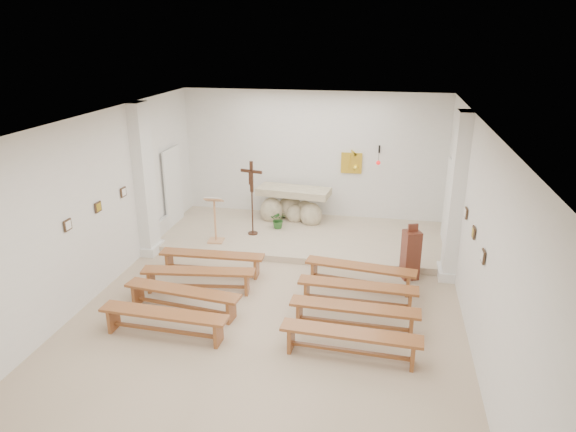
% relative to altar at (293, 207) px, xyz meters
% --- Properties ---
extents(ground, '(7.00, 10.00, 0.00)m').
position_rel_altar_xyz_m(ground, '(0.42, -4.40, -0.53)').
color(ground, '#C7AC90').
rests_on(ground, ground).
extents(wall_left, '(0.02, 10.00, 3.50)m').
position_rel_altar_xyz_m(wall_left, '(-3.07, -4.40, 1.22)').
color(wall_left, white).
rests_on(wall_left, ground).
extents(wall_right, '(0.02, 10.00, 3.50)m').
position_rel_altar_xyz_m(wall_right, '(3.91, -4.40, 1.22)').
color(wall_right, white).
rests_on(wall_right, ground).
extents(wall_back, '(7.00, 0.02, 3.50)m').
position_rel_altar_xyz_m(wall_back, '(0.42, 0.59, 1.22)').
color(wall_back, white).
rests_on(wall_back, ground).
extents(ceiling, '(7.00, 10.00, 0.02)m').
position_rel_altar_xyz_m(ceiling, '(0.42, -4.40, 2.96)').
color(ceiling, silver).
rests_on(ceiling, wall_back).
extents(sanctuary_platform, '(6.98, 3.00, 0.15)m').
position_rel_altar_xyz_m(sanctuary_platform, '(0.42, -0.90, -0.45)').
color(sanctuary_platform, tan).
rests_on(sanctuary_platform, ground).
extents(pilaster_left, '(0.26, 0.55, 3.50)m').
position_rel_altar_xyz_m(pilaster_left, '(-2.95, -2.40, 1.22)').
color(pilaster_left, white).
rests_on(pilaster_left, ground).
extents(pilaster_right, '(0.26, 0.55, 3.50)m').
position_rel_altar_xyz_m(pilaster_right, '(3.79, -2.40, 1.22)').
color(pilaster_right, white).
rests_on(pilaster_right, ground).
extents(gold_wall_relief, '(0.55, 0.04, 0.55)m').
position_rel_altar_xyz_m(gold_wall_relief, '(1.47, 0.56, 1.12)').
color(gold_wall_relief, yellow).
rests_on(gold_wall_relief, wall_back).
extents(sanctuary_lamp, '(0.11, 0.36, 0.44)m').
position_rel_altar_xyz_m(sanctuary_lamp, '(2.17, 0.30, 1.28)').
color(sanctuary_lamp, black).
rests_on(sanctuary_lamp, wall_back).
extents(station_frame_left_front, '(0.03, 0.20, 0.20)m').
position_rel_altar_xyz_m(station_frame_left_front, '(-3.05, -5.20, 1.19)').
color(station_frame_left_front, '#3F2B1B').
rests_on(station_frame_left_front, wall_left).
extents(station_frame_left_mid, '(0.03, 0.20, 0.20)m').
position_rel_altar_xyz_m(station_frame_left_mid, '(-3.05, -4.20, 1.19)').
color(station_frame_left_mid, '#3F2B1B').
rests_on(station_frame_left_mid, wall_left).
extents(station_frame_left_rear, '(0.03, 0.20, 0.20)m').
position_rel_altar_xyz_m(station_frame_left_rear, '(-3.05, -3.20, 1.19)').
color(station_frame_left_rear, '#3F2B1B').
rests_on(station_frame_left_rear, wall_left).
extents(station_frame_right_front, '(0.03, 0.20, 0.20)m').
position_rel_altar_xyz_m(station_frame_right_front, '(3.89, -5.20, 1.19)').
color(station_frame_right_front, '#3F2B1B').
rests_on(station_frame_right_front, wall_right).
extents(station_frame_right_mid, '(0.03, 0.20, 0.20)m').
position_rel_altar_xyz_m(station_frame_right_mid, '(3.89, -4.20, 1.19)').
color(station_frame_right_mid, '#3F2B1B').
rests_on(station_frame_right_mid, wall_right).
extents(station_frame_right_rear, '(0.03, 0.20, 0.20)m').
position_rel_altar_xyz_m(station_frame_right_rear, '(3.89, -3.20, 1.19)').
color(station_frame_right_rear, '#3F2B1B').
rests_on(station_frame_right_rear, wall_right).
extents(radiator_left, '(0.10, 0.85, 0.52)m').
position_rel_altar_xyz_m(radiator_left, '(-3.01, -1.70, -0.26)').
color(radiator_left, silver).
rests_on(radiator_left, ground).
extents(radiator_right, '(0.10, 0.85, 0.52)m').
position_rel_altar_xyz_m(radiator_right, '(3.85, -1.70, -0.26)').
color(radiator_right, silver).
rests_on(radiator_right, ground).
extents(altar, '(1.97, 0.96, 0.98)m').
position_rel_altar_xyz_m(altar, '(0.00, 0.00, 0.00)').
color(altar, beige).
rests_on(altar, sanctuary_platform).
extents(lectern, '(0.45, 0.39, 1.17)m').
position_rel_altar_xyz_m(lectern, '(-1.54, -1.84, 0.20)').
color(lectern, tan).
rests_on(lectern, sanctuary_platform).
extents(crucifix_stand, '(0.56, 0.24, 1.86)m').
position_rel_altar_xyz_m(crucifix_stand, '(-0.80, -1.18, 0.70)').
color(crucifix_stand, '#381F12').
rests_on(crucifix_stand, sanctuary_platform).
extents(potted_plant, '(0.48, 0.44, 0.46)m').
position_rel_altar_xyz_m(potted_plant, '(-0.25, -0.66, -0.15)').
color(potted_plant, '#2C5F26').
rests_on(potted_plant, sanctuary_platform).
extents(donation_pedestal, '(0.42, 0.42, 1.22)m').
position_rel_altar_xyz_m(donation_pedestal, '(2.99, -2.61, 0.01)').
color(donation_pedestal, maroon).
rests_on(donation_pedestal, ground).
extents(bench_left_front, '(2.25, 0.44, 0.47)m').
position_rel_altar_xyz_m(bench_left_front, '(-1.15, -3.22, -0.17)').
color(bench_left_front, brown).
rests_on(bench_left_front, ground).
extents(bench_right_front, '(2.27, 0.65, 0.47)m').
position_rel_altar_xyz_m(bench_right_front, '(1.99, -3.22, -0.17)').
color(bench_right_front, brown).
rests_on(bench_right_front, ground).
extents(bench_left_second, '(2.27, 0.65, 0.47)m').
position_rel_altar_xyz_m(bench_left_second, '(-1.15, -4.04, -0.17)').
color(bench_left_second, brown).
rests_on(bench_left_second, ground).
extents(bench_right_second, '(2.25, 0.43, 0.47)m').
position_rel_altar_xyz_m(bench_right_second, '(1.99, -4.04, -0.17)').
color(bench_right_second, brown).
rests_on(bench_right_second, ground).
extents(bench_left_third, '(2.27, 0.63, 0.47)m').
position_rel_altar_xyz_m(bench_left_third, '(-1.15, -4.87, -0.17)').
color(bench_left_third, brown).
rests_on(bench_left_third, ground).
extents(bench_right_third, '(2.25, 0.43, 0.47)m').
position_rel_altar_xyz_m(bench_right_third, '(1.99, -4.87, -0.17)').
color(bench_right_third, brown).
rests_on(bench_right_third, ground).
extents(bench_left_fourth, '(2.25, 0.45, 0.47)m').
position_rel_altar_xyz_m(bench_left_fourth, '(-1.15, -5.69, -0.17)').
color(bench_left_fourth, brown).
rests_on(bench_left_fourth, ground).
extents(bench_right_fourth, '(2.25, 0.46, 0.47)m').
position_rel_altar_xyz_m(bench_right_fourth, '(1.99, -5.69, -0.17)').
color(bench_right_fourth, brown).
rests_on(bench_right_fourth, ground).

